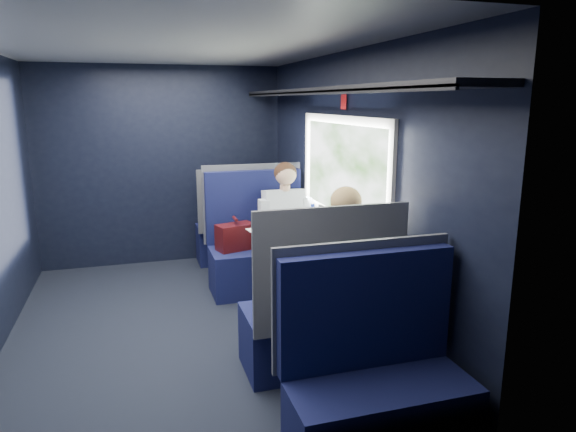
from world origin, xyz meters
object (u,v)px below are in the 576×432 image
object	(u,v)px
seat_row_front	(240,229)
cup	(314,220)
man	(287,223)
seat_bay_near	(257,249)
bottle_small	(313,217)
table	(303,247)
seat_row_back	(376,385)
woman	(342,264)
seat_bay_far	(317,317)
laptop	(324,227)

from	to	relation	value
seat_row_front	cup	world-z (taller)	seat_row_front
man	seat_row_front	bearing A→B (deg)	102.83
seat_bay_near	seat_row_front	xyz separation A→B (m)	(0.01, 0.93, -0.01)
bottle_small	cup	distance (m)	0.12
table	seat_bay_near	size ratio (longest dim) A/B	0.79
seat_row_back	seat_row_front	bearing A→B (deg)	90.00
man	bottle_small	world-z (taller)	man
cup	man	bearing A→B (deg)	126.47
cup	seat_bay_near	bearing A→B (deg)	136.55
seat_row_back	bottle_small	size ratio (longest dim) A/B	5.08
table	seat_row_front	world-z (taller)	seat_row_front
woman	cup	distance (m)	1.16
man	cup	bearing A→B (deg)	-53.53
table	woman	bearing A→B (deg)	-84.55
woman	cup	size ratio (longest dim) A/B	13.57
bottle_small	seat_row_front	bearing A→B (deg)	105.13
seat_bay_far	seat_row_back	world-z (taller)	seat_bay_far
seat_bay_near	bottle_small	distance (m)	0.79
man	bottle_small	xyz separation A→B (m)	(0.14, -0.36, 0.12)
seat_bay_far	man	distance (m)	1.62
laptop	seat_row_front	bearing A→B (deg)	103.45
seat_bay_far	woman	xyz separation A→B (m)	(0.25, 0.17, 0.31)
woman	seat_row_back	bearing A→B (deg)	-102.93
seat_row_back	cup	bearing A→B (deg)	78.84
seat_row_back	cup	world-z (taller)	seat_row_back
seat_bay_far	seat_row_front	world-z (taller)	seat_bay_far
seat_bay_near	cup	xyz separation A→B (m)	(0.45, -0.43, 0.36)
bottle_small	cup	world-z (taller)	bottle_small
seat_bay_far	seat_row_back	xyz separation A→B (m)	(0.00, -0.92, -0.00)
table	woman	xyz separation A→B (m)	(0.07, -0.71, 0.06)
table	seat_bay_near	distance (m)	0.92
laptop	cup	size ratio (longest dim) A/B	3.74
seat_bay_near	laptop	bearing A→B (deg)	-61.59
bottle_small	cup	xyz separation A→B (m)	(0.05, 0.10, -0.05)
seat_bay_far	cup	size ratio (longest dim) A/B	12.93
table	bottle_small	world-z (taller)	bottle_small
seat_bay_far	woman	bearing A→B (deg)	33.82
table	seat_row_back	xyz separation A→B (m)	(-0.18, -1.80, -0.25)
laptop	bottle_small	distance (m)	0.25
seat_row_front	bottle_small	world-z (taller)	seat_row_front
seat_bay_near	woman	distance (m)	1.63
seat_row_front	man	xyz separation A→B (m)	(0.25, -1.10, 0.31)
table	laptop	bearing A→B (deg)	22.50
man	laptop	world-z (taller)	man
seat_bay_far	cup	xyz separation A→B (m)	(0.44, 1.31, 0.37)
table	woman	size ratio (longest dim) A/B	0.76
laptop	seat_row_back	bearing A→B (deg)	-102.16
seat_bay_far	seat_row_back	distance (m)	0.92
seat_row_front	seat_bay_far	bearing A→B (deg)	-90.00
woman	seat_bay_near	bearing A→B (deg)	99.48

